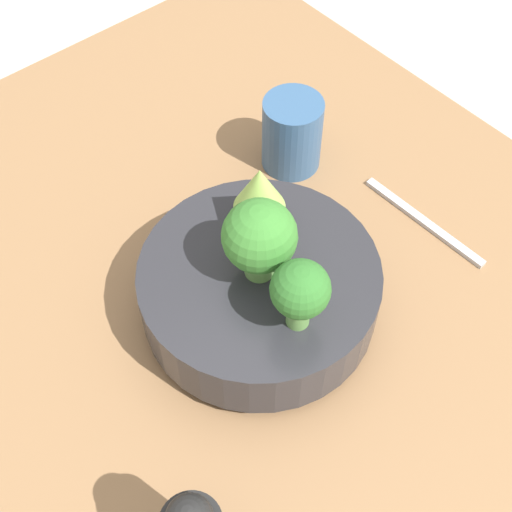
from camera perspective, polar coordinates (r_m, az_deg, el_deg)
name	(u,v)px	position (r m, az deg, el deg)	size (l,w,h in m)	color
ground_plane	(274,317)	(0.80, 1.41, -4.87)	(6.00, 6.00, 0.00)	#ADA89E
table	(274,309)	(0.79, 1.44, -4.27)	(1.04, 0.80, 0.03)	olive
bowl	(256,287)	(0.73, 0.00, -2.47)	(0.24, 0.24, 0.08)	#28282D
broccoli_floret_left	(300,291)	(0.63, 3.55, -2.83)	(0.06, 0.06, 0.08)	#609347
romanesco_piece_near	(260,191)	(0.70, 0.29, 5.25)	(0.05, 0.05, 0.08)	#7AB256
broccoli_floret_center	(256,235)	(0.66, 0.00, 1.72)	(0.07, 0.07, 0.09)	#609347
cup	(292,134)	(0.87, 2.90, 9.74)	(0.07, 0.07, 0.09)	#33567F
fork	(424,221)	(0.86, 13.26, 2.72)	(0.17, 0.02, 0.01)	#B2B2B7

